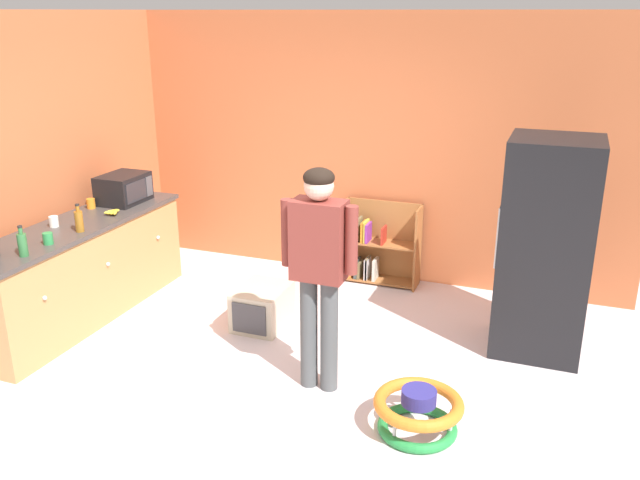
{
  "coord_description": "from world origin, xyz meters",
  "views": [
    {
      "loc": [
        1.81,
        -4.11,
        2.69
      ],
      "look_at": [
        0.14,
        0.34,
        1.04
      ],
      "focal_mm": 37.18,
      "sensor_mm": 36.0,
      "label": 1
    }
  ],
  "objects_px": {
    "standing_person": "(319,260)",
    "white_cup": "(54,222)",
    "amber_bottle": "(79,221)",
    "refrigerator": "(546,248)",
    "pet_carrier": "(263,307)",
    "green_cup": "(48,238)",
    "baby_walker": "(418,411)",
    "orange_cup": "(91,204)",
    "kitchen_counter": "(81,271)",
    "bookshelf": "(376,248)",
    "microwave": "(124,188)",
    "green_glass_bottle": "(22,244)",
    "banana_bunch": "(114,212)"
  },
  "relations": [
    {
      "from": "pet_carrier",
      "to": "microwave",
      "type": "height_order",
      "value": "microwave"
    },
    {
      "from": "baby_walker",
      "to": "bookshelf",
      "type": "bearing_deg",
      "value": 112.3
    },
    {
      "from": "refrigerator",
      "to": "standing_person",
      "type": "xyz_separation_m",
      "value": [
        -1.49,
        -1.21,
        0.13
      ]
    },
    {
      "from": "green_glass_bottle",
      "to": "amber_bottle",
      "type": "relative_size",
      "value": 1.0
    },
    {
      "from": "green_cup",
      "to": "orange_cup",
      "type": "bearing_deg",
      "value": 109.92
    },
    {
      "from": "microwave",
      "to": "amber_bottle",
      "type": "relative_size",
      "value": 1.95
    },
    {
      "from": "amber_bottle",
      "to": "orange_cup",
      "type": "xyz_separation_m",
      "value": [
        -0.38,
        0.61,
        -0.05
      ]
    },
    {
      "from": "white_cup",
      "to": "pet_carrier",
      "type": "bearing_deg",
      "value": 17.3
    },
    {
      "from": "pet_carrier",
      "to": "green_cup",
      "type": "relative_size",
      "value": 5.81
    },
    {
      "from": "amber_bottle",
      "to": "refrigerator",
      "type": "bearing_deg",
      "value": 14.86
    },
    {
      "from": "kitchen_counter",
      "to": "refrigerator",
      "type": "height_order",
      "value": "refrigerator"
    },
    {
      "from": "kitchen_counter",
      "to": "white_cup",
      "type": "height_order",
      "value": "white_cup"
    },
    {
      "from": "refrigerator",
      "to": "amber_bottle",
      "type": "xyz_separation_m",
      "value": [
        -3.76,
        -1.0,
        0.11
      ]
    },
    {
      "from": "standing_person",
      "to": "green_cup",
      "type": "xyz_separation_m",
      "value": [
        -2.29,
        -0.14,
        -0.07
      ]
    },
    {
      "from": "refrigerator",
      "to": "green_cup",
      "type": "bearing_deg",
      "value": -160.38
    },
    {
      "from": "green_glass_bottle",
      "to": "green_cup",
      "type": "relative_size",
      "value": 2.59
    },
    {
      "from": "banana_bunch",
      "to": "standing_person",
      "type": "bearing_deg",
      "value": -17.53
    },
    {
      "from": "banana_bunch",
      "to": "amber_bottle",
      "type": "relative_size",
      "value": 0.64
    },
    {
      "from": "microwave",
      "to": "green_cup",
      "type": "height_order",
      "value": "microwave"
    },
    {
      "from": "banana_bunch",
      "to": "baby_walker",
      "type": "bearing_deg",
      "value": -18.32
    },
    {
      "from": "kitchen_counter",
      "to": "green_glass_bottle",
      "type": "relative_size",
      "value": 9.71
    },
    {
      "from": "white_cup",
      "to": "orange_cup",
      "type": "xyz_separation_m",
      "value": [
        -0.07,
        0.58,
        0.0
      ]
    },
    {
      "from": "refrigerator",
      "to": "banana_bunch",
      "type": "distance_m",
      "value": 3.83
    },
    {
      "from": "kitchen_counter",
      "to": "orange_cup",
      "type": "xyz_separation_m",
      "value": [
        -0.18,
        0.45,
        0.5
      ]
    },
    {
      "from": "green_cup",
      "to": "orange_cup",
      "type": "height_order",
      "value": "same"
    },
    {
      "from": "baby_walker",
      "to": "pet_carrier",
      "type": "height_order",
      "value": "pet_carrier"
    },
    {
      "from": "pet_carrier",
      "to": "white_cup",
      "type": "relative_size",
      "value": 5.81
    },
    {
      "from": "amber_bottle",
      "to": "white_cup",
      "type": "distance_m",
      "value": 0.31
    },
    {
      "from": "orange_cup",
      "to": "amber_bottle",
      "type": "bearing_deg",
      "value": -58.55
    },
    {
      "from": "baby_walker",
      "to": "pet_carrier",
      "type": "relative_size",
      "value": 1.09
    },
    {
      "from": "baby_walker",
      "to": "green_glass_bottle",
      "type": "xyz_separation_m",
      "value": [
        -3.1,
        -0.12,
        0.84
      ]
    },
    {
      "from": "banana_bunch",
      "to": "orange_cup",
      "type": "height_order",
      "value": "orange_cup"
    },
    {
      "from": "standing_person",
      "to": "white_cup",
      "type": "distance_m",
      "value": 2.59
    },
    {
      "from": "standing_person",
      "to": "baby_walker",
      "type": "relative_size",
      "value": 2.79
    },
    {
      "from": "standing_person",
      "to": "white_cup",
      "type": "bearing_deg",
      "value": 174.54
    },
    {
      "from": "baby_walker",
      "to": "orange_cup",
      "type": "xyz_separation_m",
      "value": [
        -3.47,
        1.14,
        0.79
      ]
    },
    {
      "from": "standing_person",
      "to": "orange_cup",
      "type": "relative_size",
      "value": 17.76
    },
    {
      "from": "bookshelf",
      "to": "white_cup",
      "type": "distance_m",
      "value": 3.11
    },
    {
      "from": "standing_person",
      "to": "bookshelf",
      "type": "bearing_deg",
      "value": 94.88
    },
    {
      "from": "microwave",
      "to": "amber_bottle",
      "type": "bearing_deg",
      "value": -77.17
    },
    {
      "from": "baby_walker",
      "to": "amber_bottle",
      "type": "relative_size",
      "value": 2.46
    },
    {
      "from": "kitchen_counter",
      "to": "green_cup",
      "type": "relative_size",
      "value": 25.14
    },
    {
      "from": "green_glass_bottle",
      "to": "standing_person",
      "type": "bearing_deg",
      "value": 10.59
    },
    {
      "from": "bookshelf",
      "to": "green_glass_bottle",
      "type": "bearing_deg",
      "value": -129.04
    },
    {
      "from": "kitchen_counter",
      "to": "bookshelf",
      "type": "relative_size",
      "value": 2.81
    },
    {
      "from": "microwave",
      "to": "green_cup",
      "type": "xyz_separation_m",
      "value": [
        0.18,
        -1.26,
        -0.09
      ]
    },
    {
      "from": "green_glass_bottle",
      "to": "banana_bunch",
      "type": "bearing_deg",
      "value": 91.94
    },
    {
      "from": "standing_person",
      "to": "green_glass_bottle",
      "type": "bearing_deg",
      "value": -169.41
    },
    {
      "from": "standing_person",
      "to": "green_glass_bottle",
      "type": "distance_m",
      "value": 2.31
    },
    {
      "from": "kitchen_counter",
      "to": "amber_bottle",
      "type": "bearing_deg",
      "value": -39.46
    }
  ]
}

